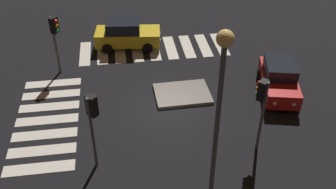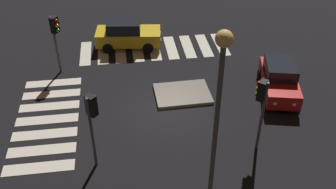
% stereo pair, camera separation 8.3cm
% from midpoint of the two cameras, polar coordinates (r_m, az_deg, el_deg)
% --- Properties ---
extents(ground_plane, '(80.00, 80.00, 0.00)m').
position_cam_midpoint_polar(ground_plane, '(21.14, 0.11, -2.20)').
color(ground_plane, black).
extents(traffic_island, '(3.13, 2.38, 0.18)m').
position_cam_midpoint_polar(traffic_island, '(22.17, 2.23, 0.11)').
color(traffic_island, gray).
rests_on(traffic_island, ground).
extents(car_red, '(2.65, 4.43, 1.83)m').
position_cam_midpoint_polar(car_red, '(22.83, 16.01, 2.20)').
color(car_red, red).
rests_on(car_red, ground).
extents(car_yellow, '(4.51, 2.44, 1.90)m').
position_cam_midpoint_polar(car_yellow, '(26.77, -5.85, 8.76)').
color(car_yellow, gold).
rests_on(car_yellow, ground).
extents(traffic_light_west, '(0.53, 0.54, 3.75)m').
position_cam_midpoint_polar(traffic_light_west, '(17.63, 13.61, -0.58)').
color(traffic_light_west, '#47474C').
rests_on(traffic_light_west, ground).
extents(traffic_light_north, '(0.53, 0.54, 3.75)m').
position_cam_midpoint_polar(traffic_light_north, '(16.57, -10.88, -2.80)').
color(traffic_light_north, '#47474C').
rests_on(traffic_light_north, ground).
extents(traffic_light_east, '(0.53, 0.54, 3.69)m').
position_cam_midpoint_polar(traffic_light_east, '(23.72, -16.00, 8.84)').
color(traffic_light_east, '#47474C').
rests_on(traffic_light_east, ground).
extents(street_lamp, '(0.56, 0.56, 7.87)m').
position_cam_midpoint_polar(street_lamp, '(12.98, 7.55, -0.74)').
color(street_lamp, '#47474C').
rests_on(street_lamp, ground).
extents(crosswalk_near, '(9.90, 3.20, 0.02)m').
position_cam_midpoint_polar(crosswalk_near, '(26.75, -1.92, 6.68)').
color(crosswalk_near, silver).
rests_on(crosswalk_near, ground).
extents(crosswalk_side, '(3.20, 7.60, 0.02)m').
position_cam_midpoint_polar(crosswalk_side, '(21.39, -17.08, -3.53)').
color(crosswalk_side, silver).
rests_on(crosswalk_side, ground).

